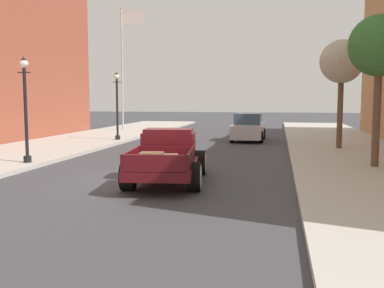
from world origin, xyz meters
name	(u,v)px	position (x,y,z in m)	size (l,w,h in m)	color
ground_plane	(146,179)	(0.00, 0.00, 0.00)	(140.00, 140.00, 0.00)	#3D3D42
hotrod_truck_maroon	(168,156)	(0.72, 0.03, 0.75)	(2.55, 5.07, 1.58)	#510F14
car_background_silver	(248,128)	(2.25, 13.42, 0.77)	(1.93, 4.33, 1.65)	#B7B7BC
street_lamp_near	(25,102)	(-5.07, 1.72, 2.39)	(0.50, 0.32, 3.85)	black
street_lamp_far	(117,101)	(-5.08, 11.10, 2.39)	(0.50, 0.32, 3.85)	black
flagpole	(125,55)	(-7.42, 19.07, 5.77)	(1.74, 0.16, 9.16)	#B2B2B7
street_tree_nearest	(379,47)	(7.30, 3.17, 4.23)	(2.08, 2.08, 5.18)	brown
street_tree_second	(342,63)	(6.84, 8.91, 4.17)	(2.03, 2.03, 5.09)	brown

